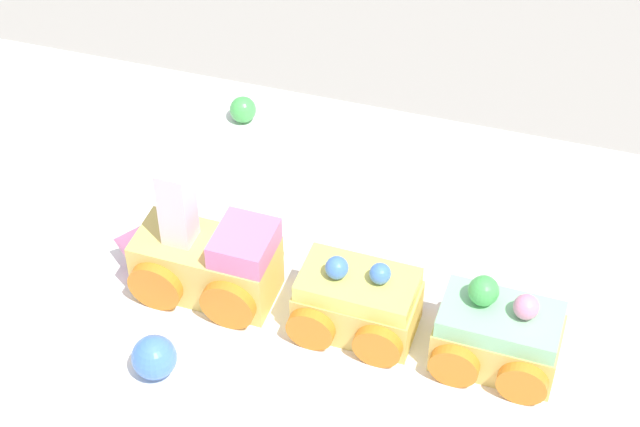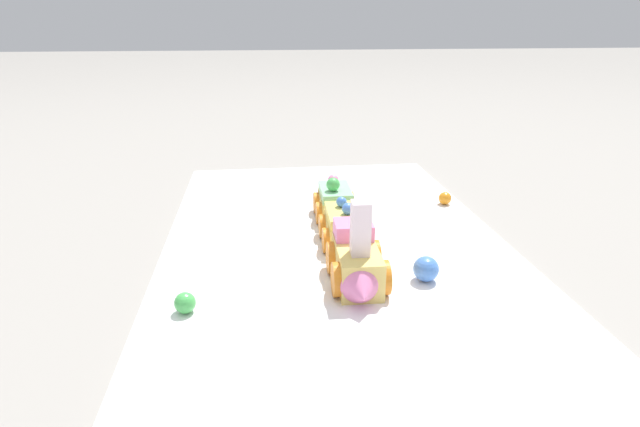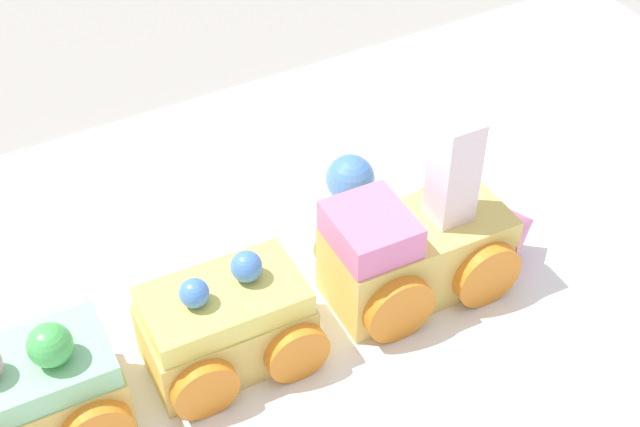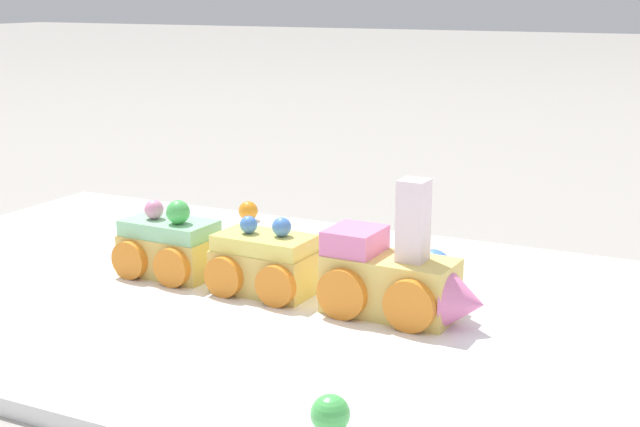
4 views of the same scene
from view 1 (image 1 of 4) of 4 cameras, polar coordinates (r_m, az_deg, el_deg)
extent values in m
plane|color=gray|center=(0.74, 0.31, -5.64)|extent=(10.00, 10.00, 0.00)
cube|color=white|center=(0.74, 0.31, -5.33)|extent=(0.79, 0.45, 0.01)
cube|color=#EACC66|center=(0.73, -6.07, -2.79)|extent=(0.10, 0.05, 0.04)
cube|color=pink|center=(0.70, -4.07, -1.60)|extent=(0.04, 0.04, 0.02)
cone|color=pink|center=(0.75, -10.20, -1.80)|extent=(0.03, 0.04, 0.04)
cube|color=white|center=(0.72, -7.49, -0.72)|extent=(0.02, 0.02, 0.02)
cube|color=white|center=(0.70, -7.63, 0.44)|extent=(0.02, 0.02, 0.02)
cube|color=white|center=(0.69, -7.78, 1.65)|extent=(0.02, 0.02, 0.02)
cylinder|color=orange|center=(0.76, -7.10, -1.11)|extent=(0.04, 0.01, 0.04)
cylinder|color=orange|center=(0.73, -8.78, -3.88)|extent=(0.04, 0.01, 0.04)
cylinder|color=orange|center=(0.74, -3.39, -2.02)|extent=(0.04, 0.01, 0.04)
cylinder|color=orange|center=(0.71, -4.93, -4.90)|extent=(0.04, 0.01, 0.04)
cube|color=#EACC66|center=(0.71, 2.00, -5.08)|extent=(0.08, 0.05, 0.03)
cube|color=#EFE066|center=(0.69, 2.05, -3.81)|extent=(0.08, 0.05, 0.01)
sphere|color=#4C84E0|center=(0.68, 3.23, -3.22)|extent=(0.01, 0.01, 0.01)
sphere|color=#4C84E0|center=(0.68, 0.90, -2.91)|extent=(0.02, 0.02, 0.02)
cylinder|color=orange|center=(0.73, 0.99, -3.24)|extent=(0.03, 0.01, 0.03)
cylinder|color=orange|center=(0.70, -0.36, -6.24)|extent=(0.03, 0.01, 0.03)
cylinder|color=orange|center=(0.72, 4.26, -4.02)|extent=(0.03, 0.01, 0.03)
cylinder|color=orange|center=(0.69, 3.08, -7.10)|extent=(0.03, 0.01, 0.03)
cube|color=#EACC66|center=(0.70, 9.40, -6.84)|extent=(0.08, 0.05, 0.03)
cube|color=#93DBA3|center=(0.68, 9.62, -5.58)|extent=(0.08, 0.05, 0.01)
sphere|color=pink|center=(0.67, 10.95, -4.91)|extent=(0.02, 0.02, 0.02)
sphere|color=#4CBC56|center=(0.67, 8.72, -4.09)|extent=(0.02, 0.02, 0.02)
cylinder|color=orange|center=(0.72, 8.13, -4.93)|extent=(0.03, 0.01, 0.03)
cylinder|color=orange|center=(0.68, 7.16, -8.09)|extent=(0.03, 0.01, 0.03)
cylinder|color=orange|center=(0.72, 11.52, -5.70)|extent=(0.03, 0.01, 0.03)
cylinder|color=orange|center=(0.68, 10.74, -8.92)|extent=(0.03, 0.01, 0.03)
sphere|color=#4CBC56|center=(0.88, -4.13, 5.55)|extent=(0.02, 0.02, 0.02)
sphere|color=#4C84E0|center=(0.69, -8.83, -7.59)|extent=(0.03, 0.03, 0.03)
camera|label=2|loc=(0.95, -35.44, 19.36)|focal=28.00mm
camera|label=3|loc=(0.76, 16.76, 26.47)|focal=50.00mm
camera|label=4|loc=(1.17, -7.25, 27.42)|focal=50.00mm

